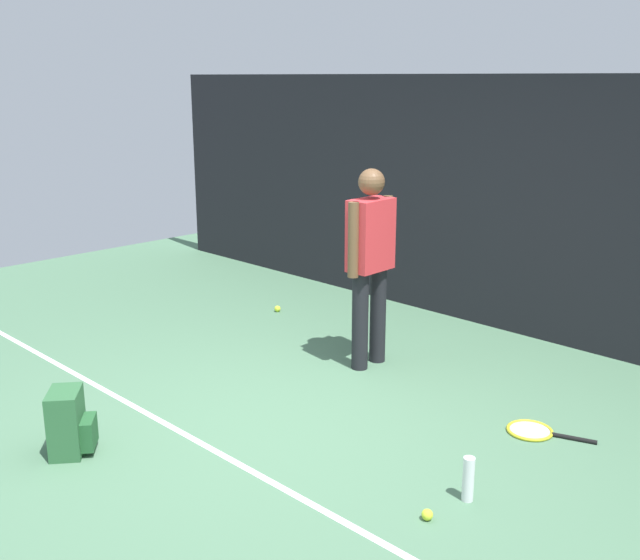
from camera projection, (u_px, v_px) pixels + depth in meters
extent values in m
plane|color=#4C7556|center=(281.00, 424.00, 5.40)|extent=(12.00, 12.00, 0.00)
cube|color=black|center=(512.00, 207.00, 7.14)|extent=(10.00, 0.10, 2.45)
cube|color=white|center=(216.00, 452.00, 5.00)|extent=(9.00, 0.05, 0.00)
cylinder|color=black|center=(378.00, 315.00, 6.50)|extent=(0.14, 0.14, 0.85)
cylinder|color=black|center=(360.00, 321.00, 6.33)|extent=(0.14, 0.14, 0.85)
cube|color=red|center=(371.00, 235.00, 6.23)|extent=(0.23, 0.41, 0.60)
sphere|color=brown|center=(372.00, 182.00, 6.11)|extent=(0.22, 0.22, 0.22)
cylinder|color=brown|center=(387.00, 232.00, 6.38)|extent=(0.09, 0.09, 0.62)
cylinder|color=brown|center=(353.00, 240.00, 6.07)|extent=(0.09, 0.09, 0.62)
cylinder|color=black|center=(574.00, 439.00, 5.16)|extent=(0.29, 0.13, 0.03)
torus|color=gold|center=(530.00, 430.00, 5.28)|extent=(0.42, 0.42, 0.02)
cylinder|color=#B2B2B2|center=(530.00, 430.00, 5.28)|extent=(0.35, 0.35, 0.00)
cube|color=#2D6038|center=(66.00, 422.00, 4.94)|extent=(0.36, 0.34, 0.44)
cube|color=#23562D|center=(89.00, 432.00, 4.98)|extent=(0.22, 0.20, 0.20)
sphere|color=#CCE033|center=(361.00, 304.00, 8.15)|extent=(0.07, 0.07, 0.07)
sphere|color=#CCE033|center=(427.00, 515.00, 4.23)|extent=(0.07, 0.07, 0.07)
sphere|color=#CCE033|center=(278.00, 309.00, 7.98)|extent=(0.07, 0.07, 0.07)
cylinder|color=white|center=(468.00, 479.00, 4.40)|extent=(0.07, 0.07, 0.28)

